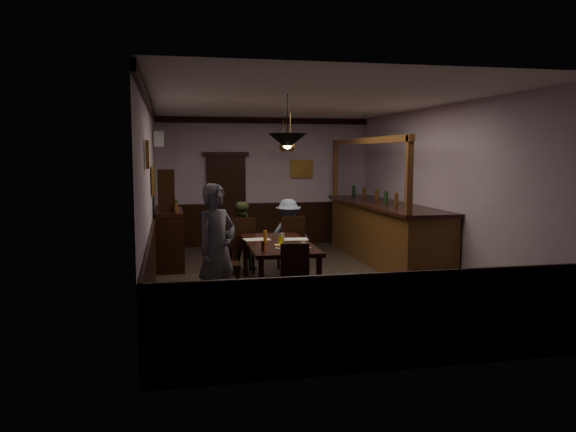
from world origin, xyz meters
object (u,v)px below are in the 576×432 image
object	(u,v)px
chair_side	(221,260)
soda_can	(281,240)
chair_far_right	(291,241)
chair_near	(295,275)
bar_counter	(384,231)
pendant_brass_mid	(290,146)
coffee_cup	(303,244)
person_standing	(217,249)
pendant_brass_far	(284,147)
dining_table	(278,247)
person_seated_right	(288,234)
pendant_iron	(287,141)
chair_far_left	(242,243)
sideboard	(169,228)
person_seated_left	(241,236)

from	to	relation	value
chair_side	soda_can	size ratio (longest dim) A/B	8.16
chair_far_right	chair_near	bearing A→B (deg)	76.15
bar_counter	pendant_brass_mid	size ratio (longest dim) A/B	5.44
coffee_cup	pendant_brass_mid	world-z (taller)	pendant_brass_mid
person_standing	pendant_brass_far	world-z (taller)	pendant_brass_far
dining_table	pendant_brass_mid	bearing A→B (deg)	72.41
bar_counter	pendant_brass_mid	bearing A→B (deg)	175.54
coffee_cup	bar_counter	bearing A→B (deg)	47.80
person_seated_right	pendant_iron	world-z (taller)	pendant_iron
chair_near	chair_far_left	bearing A→B (deg)	108.53
dining_table	pendant_iron	world-z (taller)	pendant_iron
coffee_cup	chair_far_left	bearing A→B (deg)	111.97
chair_near	soda_can	xyz separation A→B (m)	(0.03, 1.18, 0.30)
soda_can	pendant_iron	xyz separation A→B (m)	(-0.03, -0.65, 1.53)
coffee_cup	chair_side	bearing A→B (deg)	163.84
pendant_brass_far	chair_far_right	bearing A→B (deg)	-98.04
chair_far_right	pendant_brass_mid	bearing A→B (deg)	-103.10
sideboard	person_seated_right	bearing A→B (deg)	-15.31
person_seated_left	chair_far_right	bearing A→B (deg)	167.34
person_standing	coffee_cup	world-z (taller)	person_standing
person_seated_left	pendant_brass_far	world-z (taller)	pendant_brass_far
chair_side	pendant_iron	distance (m)	2.11
person_seated_left	person_seated_right	bearing A→B (deg)	-175.21
bar_counter	sideboard	bearing A→B (deg)	175.15
pendant_iron	sideboard	bearing A→B (deg)	119.77
chair_near	sideboard	distance (m)	3.85
chair_far_left	person_seated_right	size ratio (longest dim) A/B	0.78
chair_side	person_standing	bearing A→B (deg)	175.18
person_seated_right	sideboard	bearing A→B (deg)	-19.20
dining_table	person_seated_right	world-z (taller)	person_seated_right
sideboard	pendant_iron	world-z (taller)	pendant_iron
pendant_brass_far	soda_can	bearing A→B (deg)	-102.21
dining_table	chair_near	world-z (taller)	chair_near
chair_side	person_standing	world-z (taller)	person_standing
soda_can	pendant_brass_mid	distance (m)	2.62
chair_far_left	person_seated_left	distance (m)	0.30
person_seated_left	pendant_brass_mid	size ratio (longest dim) A/B	1.58
chair_far_right	pendant_brass_mid	size ratio (longest dim) A/B	1.27
person_seated_left	person_seated_right	size ratio (longest dim) A/B	0.97
soda_can	bar_counter	distance (m)	3.16
person_seated_right	sideboard	world-z (taller)	sideboard
person_standing	pendant_brass_mid	bearing A→B (deg)	23.11
dining_table	pendant_brass_mid	world-z (taller)	pendant_brass_mid
chair_far_right	pendant_iron	bearing A→B (deg)	73.44
pendant_brass_mid	coffee_cup	bearing A→B (deg)	-97.71
chair_side	pendant_brass_mid	world-z (taller)	pendant_brass_mid
dining_table	pendant_brass_mid	distance (m)	2.59
person_standing	soda_can	world-z (taller)	person_standing
bar_counter	chair_far_right	bearing A→B (deg)	-165.34
chair_side	chair_far_left	bearing A→B (deg)	-16.73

